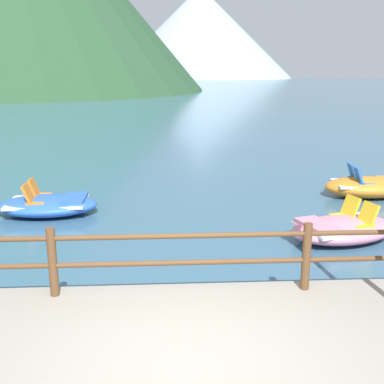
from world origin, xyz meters
name	(u,v)px	position (x,y,z in m)	size (l,w,h in m)	color
ground_plane	(167,105)	(0.00, 40.00, 0.00)	(200.00, 200.00, 0.00)	#38607A
dock_railing	(181,253)	(0.00, 1.55, 0.97)	(23.92, 0.12, 0.95)	brown
pedal_boat_0	(367,186)	(5.17, 7.67, 0.29)	(2.28, 1.35, 0.87)	orange
pedal_boat_3	(343,228)	(3.33, 4.47, 0.24)	(2.56, 1.95, 0.81)	pink
pedal_boat_4	(48,205)	(-2.95, 6.53, 0.24)	(2.33, 1.43, 0.81)	blue
distant_peak	(200,33)	(10.84, 148.32, 13.27)	(56.08, 56.08, 26.54)	#9EADBC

